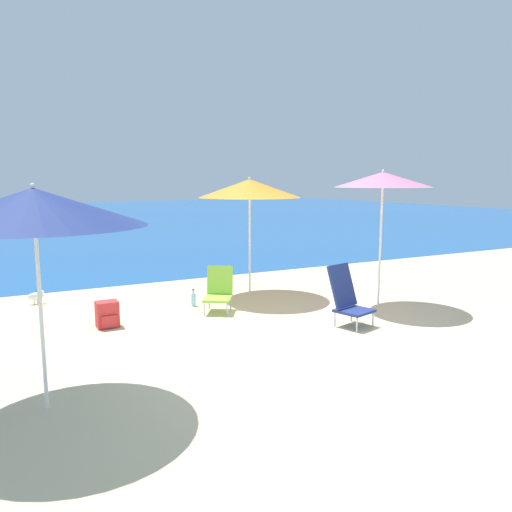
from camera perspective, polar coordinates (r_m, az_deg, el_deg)
ground_plane at (r=6.44m, az=4.01°, el=-10.27°), size 60.00×60.00×0.00m
sea_water at (r=30.12m, az=-21.58°, el=4.11°), size 60.00×40.00×0.01m
beach_umbrella_navy at (r=4.76m, az=-24.05°, el=5.10°), size 1.95×1.95×2.06m
beach_umbrella_orange at (r=8.91m, az=-0.74°, el=7.72°), size 1.81×1.81×2.14m
beach_umbrella_pink at (r=8.39m, az=14.28°, el=8.43°), size 1.57×1.57×2.26m
beach_chair_navy at (r=7.35m, az=10.39°, el=-4.57°), size 0.60×0.67×0.87m
beach_chair_lime at (r=8.06m, az=-4.27°, el=-3.87°), size 0.65×0.69×0.71m
backpack_red at (r=7.48m, az=-16.63°, el=-6.42°), size 0.30×0.27×0.38m
water_bottle at (r=8.42m, az=-7.16°, el=-4.95°), size 0.08×0.08×0.29m
seagull at (r=9.28m, az=-23.82°, el=-4.20°), size 0.27×0.11×0.23m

